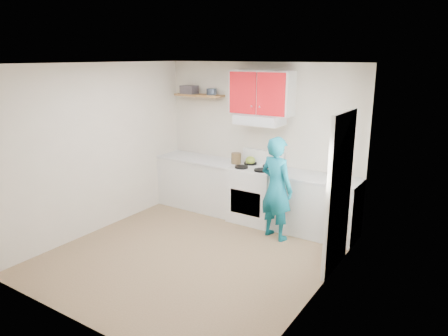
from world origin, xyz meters
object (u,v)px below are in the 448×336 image
Objects in this scene: stove at (255,194)px; crock at (236,159)px; kettle at (250,160)px; person at (276,188)px; tin at (212,92)px.

crock is at bearing 172.97° from stove.
kettle is 0.97m from person.
stove is at bearing -10.46° from tin.
tin is 0.87× the size of crock.
crock is 1.13m from person.
tin reaches higher than crock.
kettle is 0.11× the size of person.
crock reaches higher than kettle.
tin reaches higher than kettle.
tin is at bearing 167.24° from crock.
tin is 0.11× the size of person.
stove is 0.81m from person.
kettle is at bearing 17.71° from crock.
kettle is at bearing -20.43° from person.
tin reaches higher than stove.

